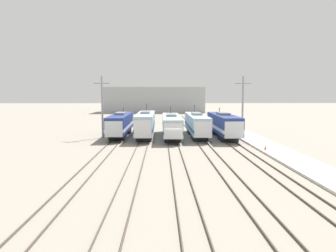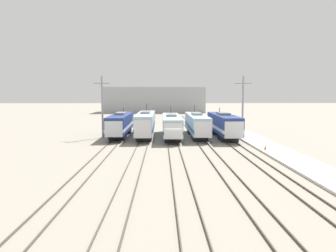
# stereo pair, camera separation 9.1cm
# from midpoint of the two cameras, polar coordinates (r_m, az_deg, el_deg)

# --- Properties ---
(ground_plane) EXTENTS (400.00, 400.00, 0.00)m
(ground_plane) POSITION_cam_midpoint_polar(r_m,az_deg,el_deg) (47.18, 0.94, -3.28)
(ground_plane) COLOR gray
(rail_pair_far_left) EXTENTS (1.50, 120.00, 0.15)m
(rail_pair_far_left) POSITION_cam_midpoint_polar(r_m,az_deg,el_deg) (47.66, -9.60, -3.18)
(rail_pair_far_left) COLOR #4C4238
(rail_pair_far_left) RESTS_ON ground_plane
(rail_pair_center_left) EXTENTS (1.51, 120.00, 0.15)m
(rail_pair_center_left) POSITION_cam_midpoint_polar(r_m,az_deg,el_deg) (47.21, -4.36, -3.20)
(rail_pair_center_left) COLOR #4C4238
(rail_pair_center_left) RESTS_ON ground_plane
(rail_pair_center) EXTENTS (1.51, 120.00, 0.15)m
(rail_pair_center) POSITION_cam_midpoint_polar(r_m,az_deg,el_deg) (47.17, 0.94, -3.19)
(rail_pair_center) COLOR #4C4238
(rail_pair_center) RESTS_ON ground_plane
(rail_pair_center_right) EXTENTS (1.51, 120.00, 0.15)m
(rail_pair_center_right) POSITION_cam_midpoint_polar(r_m,az_deg,el_deg) (47.52, 6.20, -3.16)
(rail_pair_center_right) COLOR #4C4238
(rail_pair_center_right) RESTS_ON ground_plane
(rail_pair_far_right) EXTENTS (1.50, 120.00, 0.15)m
(rail_pair_far_right) POSITION_cam_midpoint_polar(r_m,az_deg,el_deg) (48.27, 11.35, -3.10)
(rail_pair_far_right) COLOR #4C4238
(rail_pair_far_right) RESTS_ON ground_plane
(locomotive_far_left) EXTENTS (2.93, 17.79, 4.75)m
(locomotive_far_left) POSITION_cam_midpoint_polar(r_m,az_deg,el_deg) (56.94, -8.20, 0.35)
(locomotive_far_left) COLOR black
(locomotive_far_left) RESTS_ON ground_plane
(locomotive_center_left) EXTENTS (2.79, 17.49, 5.53)m
(locomotive_center_left) POSITION_cam_midpoint_polar(r_m,az_deg,el_deg) (55.13, -3.89, 0.36)
(locomotive_center_left) COLOR #232326
(locomotive_center_left) RESTS_ON ground_plane
(locomotive_center) EXTENTS (2.90, 18.03, 5.08)m
(locomotive_center) POSITION_cam_midpoint_polar(r_m,az_deg,el_deg) (54.28, 0.67, 0.08)
(locomotive_center) COLOR #232326
(locomotive_center) RESTS_ON ground_plane
(locomotive_center_right) EXTENTS (2.78, 17.44, 5.30)m
(locomotive_center_right) POSITION_cam_midpoint_polar(r_m,az_deg,el_deg) (55.67, 5.11, 0.26)
(locomotive_center_right) COLOR #232326
(locomotive_center_right) RESTS_ON ground_plane
(locomotive_far_right) EXTENTS (3.04, 16.89, 4.84)m
(locomotive_far_right) POSITION_cam_midpoint_polar(r_m,az_deg,el_deg) (55.21, 9.74, 0.20)
(locomotive_far_right) COLOR black
(locomotive_far_right) RESTS_ON ground_plane
(catenary_tower_left) EXTENTS (2.62, 0.31, 10.23)m
(catenary_tower_left) POSITION_cam_midpoint_polar(r_m,az_deg,el_deg) (54.80, -11.33, 3.50)
(catenary_tower_left) COLOR gray
(catenary_tower_left) RESTS_ON ground_plane
(catenary_tower_right) EXTENTS (2.62, 0.31, 10.23)m
(catenary_tower_right) POSITION_cam_midpoint_polar(r_m,az_deg,el_deg) (55.59, 12.94, 3.50)
(catenary_tower_right) COLOR gray
(catenary_tower_right) RESTS_ON ground_plane
(platform) EXTENTS (4.00, 120.00, 0.25)m
(platform) POSITION_cam_midpoint_polar(r_m,az_deg,el_deg) (49.33, 16.09, -2.96)
(platform) COLOR beige
(platform) RESTS_ON ground_plane
(traffic_cone) EXTENTS (0.33, 0.33, 0.63)m
(traffic_cone) POSITION_cam_midpoint_polar(r_m,az_deg,el_deg) (43.41, 16.64, -3.55)
(traffic_cone) COLOR orange
(traffic_cone) RESTS_ON platform
(depot_building) EXTENTS (37.90, 15.69, 9.70)m
(depot_building) POSITION_cam_midpoint_polar(r_m,az_deg,el_deg) (128.65, -2.28, 4.59)
(depot_building) COLOR #9EA3A8
(depot_building) RESTS_ON ground_plane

